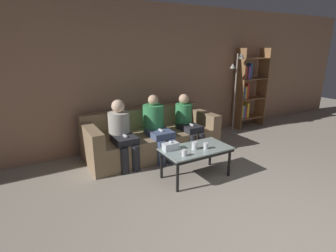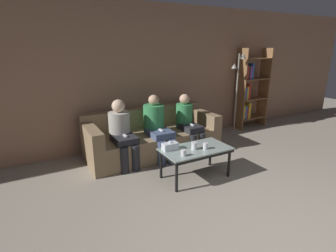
{
  "view_description": "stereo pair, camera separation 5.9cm",
  "coord_description": "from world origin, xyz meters",
  "px_view_note": "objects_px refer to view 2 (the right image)",
  "views": [
    {
      "loc": [
        -1.93,
        -1.02,
        1.83
      ],
      "look_at": [
        0.0,
        2.34,
        0.66
      ],
      "focal_mm": 28.0,
      "sensor_mm": 36.0,
      "label": 1
    },
    {
      "loc": [
        -1.87,
        -1.05,
        1.83
      ],
      "look_at": [
        0.0,
        2.34,
        0.66
      ],
      "focal_mm": 28.0,
      "sensor_mm": 36.0,
      "label": 2
    }
  ],
  "objects_px": {
    "coffee_table": "(196,151)",
    "bookshelf": "(249,91)",
    "seated_person_left_end": "(122,131)",
    "tissue_box": "(170,146)",
    "cup_far_center": "(205,146)",
    "seated_person_mid_left": "(157,125)",
    "couch": "(152,137)",
    "seated_person_mid_right": "(188,122)",
    "cup_near_right": "(194,146)",
    "standing_lamp": "(237,85)",
    "cup_near_left": "(183,153)"
  },
  "relations": [
    {
      "from": "cup_far_center",
      "to": "coffee_table",
      "type": "bearing_deg",
      "value": 141.06
    },
    {
      "from": "seated_person_left_end",
      "to": "seated_person_mid_left",
      "type": "distance_m",
      "value": 0.61
    },
    {
      "from": "seated_person_mid_left",
      "to": "standing_lamp",
      "type": "bearing_deg",
      "value": 10.34
    },
    {
      "from": "bookshelf",
      "to": "seated_person_mid_left",
      "type": "xyz_separation_m",
      "value": [
        -2.64,
        -0.53,
        -0.3
      ]
    },
    {
      "from": "standing_lamp",
      "to": "cup_far_center",
      "type": "bearing_deg",
      "value": -142.85
    },
    {
      "from": "couch",
      "to": "seated_person_mid_left",
      "type": "xyz_separation_m",
      "value": [
        0.0,
        -0.21,
        0.29
      ]
    },
    {
      "from": "standing_lamp",
      "to": "seated_person_mid_right",
      "type": "bearing_deg",
      "value": -164.92
    },
    {
      "from": "cup_far_center",
      "to": "seated_person_left_end",
      "type": "xyz_separation_m",
      "value": [
        -0.86,
        1.04,
        0.06
      ]
    },
    {
      "from": "cup_near_right",
      "to": "bookshelf",
      "type": "bearing_deg",
      "value": 30.6
    },
    {
      "from": "coffee_table",
      "to": "bookshelf",
      "type": "relative_size",
      "value": 0.55
    },
    {
      "from": "cup_far_center",
      "to": "tissue_box",
      "type": "bearing_deg",
      "value": 154.32
    },
    {
      "from": "bookshelf",
      "to": "seated_person_left_end",
      "type": "bearing_deg",
      "value": -170.72
    },
    {
      "from": "seated_person_mid_left",
      "to": "couch",
      "type": "bearing_deg",
      "value": 90.0
    },
    {
      "from": "cup_far_center",
      "to": "tissue_box",
      "type": "height_order",
      "value": "tissue_box"
    },
    {
      "from": "standing_lamp",
      "to": "seated_person_mid_right",
      "type": "distance_m",
      "value": 1.65
    },
    {
      "from": "tissue_box",
      "to": "seated_person_mid_left",
      "type": "bearing_deg",
      "value": 76.39
    },
    {
      "from": "bookshelf",
      "to": "seated_person_mid_right",
      "type": "bearing_deg",
      "value": -164.82
    },
    {
      "from": "tissue_box",
      "to": "seated_person_left_end",
      "type": "xyz_separation_m",
      "value": [
        -0.42,
        0.82,
        0.06
      ]
    },
    {
      "from": "cup_near_right",
      "to": "cup_far_center",
      "type": "height_order",
      "value": "cup_near_right"
    },
    {
      "from": "couch",
      "to": "bookshelf",
      "type": "height_order",
      "value": "bookshelf"
    },
    {
      "from": "cup_far_center",
      "to": "seated_person_left_end",
      "type": "relative_size",
      "value": 0.09
    },
    {
      "from": "seated_person_mid_left",
      "to": "cup_near_left",
      "type": "bearing_deg",
      "value": -97.9
    },
    {
      "from": "cup_far_center",
      "to": "standing_lamp",
      "type": "xyz_separation_m",
      "value": [
        1.88,
        1.43,
        0.55
      ]
    },
    {
      "from": "couch",
      "to": "cup_far_center",
      "type": "relative_size",
      "value": 25.79
    },
    {
      "from": "coffee_table",
      "to": "seated_person_mid_right",
      "type": "relative_size",
      "value": 0.96
    },
    {
      "from": "couch",
      "to": "cup_far_center",
      "type": "height_order",
      "value": "couch"
    },
    {
      "from": "cup_near_right",
      "to": "couch",
      "type": "bearing_deg",
      "value": 94.97
    },
    {
      "from": "couch",
      "to": "bookshelf",
      "type": "distance_m",
      "value": 2.73
    },
    {
      "from": "cup_far_center",
      "to": "tissue_box",
      "type": "distance_m",
      "value": 0.5
    },
    {
      "from": "cup_near_right",
      "to": "cup_far_center",
      "type": "relative_size",
      "value": 1.17
    },
    {
      "from": "coffee_table",
      "to": "bookshelf",
      "type": "height_order",
      "value": "bookshelf"
    },
    {
      "from": "coffee_table",
      "to": "seated_person_mid_left",
      "type": "relative_size",
      "value": 0.92
    },
    {
      "from": "tissue_box",
      "to": "cup_far_center",
      "type": "bearing_deg",
      "value": -25.68
    },
    {
      "from": "cup_far_center",
      "to": "seated_person_mid_right",
      "type": "height_order",
      "value": "seated_person_mid_right"
    },
    {
      "from": "couch",
      "to": "seated_person_left_end",
      "type": "distance_m",
      "value": 0.71
    },
    {
      "from": "bookshelf",
      "to": "seated_person_left_end",
      "type": "xyz_separation_m",
      "value": [
        -3.26,
        -0.53,
        -0.31
      ]
    },
    {
      "from": "tissue_box",
      "to": "couch",
      "type": "bearing_deg",
      "value": 79.04
    },
    {
      "from": "cup_near_left",
      "to": "standing_lamp",
      "type": "bearing_deg",
      "value": 33.02
    },
    {
      "from": "bookshelf",
      "to": "seated_person_left_end",
      "type": "height_order",
      "value": "bookshelf"
    },
    {
      "from": "seated_person_mid_left",
      "to": "seated_person_mid_right",
      "type": "bearing_deg",
      "value": -1.86
    },
    {
      "from": "coffee_table",
      "to": "cup_near_right",
      "type": "bearing_deg",
      "value": -155.0
    },
    {
      "from": "seated_person_left_end",
      "to": "coffee_table",
      "type": "bearing_deg",
      "value": -51.44
    },
    {
      "from": "coffee_table",
      "to": "standing_lamp",
      "type": "distance_m",
      "value": 2.48
    },
    {
      "from": "cup_near_right",
      "to": "seated_person_left_end",
      "type": "bearing_deg",
      "value": 126.45
    },
    {
      "from": "seated_person_left_end",
      "to": "bookshelf",
      "type": "bearing_deg",
      "value": 9.28
    },
    {
      "from": "seated_person_left_end",
      "to": "tissue_box",
      "type": "bearing_deg",
      "value": -63.16
    },
    {
      "from": "coffee_table",
      "to": "cup_near_left",
      "type": "distance_m",
      "value": 0.34
    },
    {
      "from": "couch",
      "to": "seated_person_mid_right",
      "type": "relative_size",
      "value": 2.24
    },
    {
      "from": "coffee_table",
      "to": "bookshelf",
      "type": "bearing_deg",
      "value": 30.68
    },
    {
      "from": "bookshelf",
      "to": "seated_person_mid_left",
      "type": "relative_size",
      "value": 1.7
    }
  ]
}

